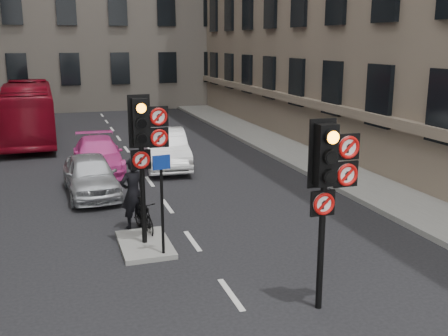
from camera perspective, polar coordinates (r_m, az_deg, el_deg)
pavement_right at (r=22.11m, az=10.10°, el=0.89°), size 3.00×50.00×0.16m
centre_island at (r=13.05m, az=-8.61°, el=-8.23°), size 1.20×2.00×0.12m
signal_near at (r=9.47m, az=11.35°, el=-0.73°), size 0.91×0.40×3.58m
signal_far at (r=12.32m, az=-8.65°, el=3.28°), size 0.91×0.40×3.58m
car_silver at (r=17.50m, az=-14.33°, el=-0.74°), size 1.78×3.97×1.33m
car_white at (r=20.89m, az=-6.41°, el=2.12°), size 1.97×4.61×1.48m
car_pink at (r=20.60m, az=-13.56°, el=1.37°), size 1.88×4.43×1.28m
bus_red at (r=28.35m, az=-20.57°, el=5.77°), size 2.53×10.21×2.84m
motorcycle at (r=13.86m, az=-8.75°, el=-5.17°), size 0.65×1.56×0.91m
motorcyclist at (r=14.10m, az=-9.88°, el=-2.71°), size 0.81×0.65×1.93m
info_sign at (r=11.83m, az=-6.78°, el=-2.48°), size 0.40×0.14×2.33m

